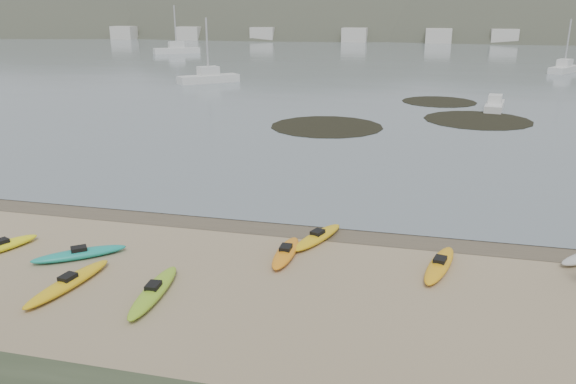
# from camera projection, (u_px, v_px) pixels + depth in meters

# --- Properties ---
(ground) EXTENTS (600.00, 600.00, 0.00)m
(ground) POSITION_uv_depth(u_px,v_px,m) (288.00, 225.00, 24.27)
(ground) COLOR tan
(ground) RESTS_ON ground
(wet_sand) EXTENTS (60.00, 60.00, 0.00)m
(wet_sand) POSITION_uv_depth(u_px,v_px,m) (286.00, 227.00, 23.99)
(wet_sand) COLOR brown
(wet_sand) RESTS_ON ground
(water) EXTENTS (1200.00, 1200.00, 0.00)m
(water) POSITION_uv_depth(u_px,v_px,m) (418.00, 27.00, 301.75)
(water) COLOR slate
(water) RESTS_ON ground
(kayaks) EXTENTS (24.40, 9.84, 0.34)m
(kayaks) POSITION_uv_depth(u_px,v_px,m) (245.00, 261.00, 20.41)
(kayaks) COLOR #91C727
(kayaks) RESTS_ON ground
(kelp_mats) EXTENTS (20.80, 23.23, 0.04)m
(kelp_mats) POSITION_uv_depth(u_px,v_px,m) (414.00, 117.00, 48.61)
(kelp_mats) COLOR black
(kelp_mats) RESTS_ON water
(moored_boats) EXTENTS (97.07, 90.73, 1.34)m
(moored_boats) POSITION_uv_depth(u_px,v_px,m) (352.00, 59.00, 100.03)
(moored_boats) COLOR silver
(moored_boats) RESTS_ON ground
(far_hills) EXTENTS (550.00, 135.00, 80.00)m
(far_hills) POSITION_uv_depth(u_px,v_px,m) (522.00, 83.00, 199.89)
(far_hills) COLOR #384235
(far_hills) RESTS_ON ground
(far_town) EXTENTS (199.00, 5.00, 4.00)m
(far_town) POSITION_uv_depth(u_px,v_px,m) (430.00, 36.00, 156.44)
(far_town) COLOR beige
(far_town) RESTS_ON ground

